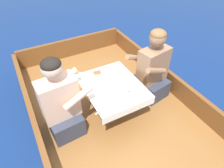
% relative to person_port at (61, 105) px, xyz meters
% --- Properties ---
extents(ground_plane, '(60.00, 60.00, 0.00)m').
position_rel_person_port_xyz_m(ground_plane, '(0.64, 0.11, -0.71)').
color(ground_plane, navy).
extents(boat_deck, '(1.97, 2.96, 0.30)m').
position_rel_person_port_xyz_m(boat_deck, '(0.64, 0.11, -0.56)').
color(boat_deck, brown).
rests_on(boat_deck, ground_plane).
extents(gunwale_port, '(0.06, 2.96, 0.29)m').
position_rel_person_port_xyz_m(gunwale_port, '(-0.32, 0.11, -0.27)').
color(gunwale_port, brown).
rests_on(gunwale_port, boat_deck).
extents(gunwale_starboard, '(0.06, 2.96, 0.29)m').
position_rel_person_port_xyz_m(gunwale_starboard, '(1.59, 0.11, -0.27)').
color(gunwale_starboard, brown).
rests_on(gunwale_starboard, boat_deck).
extents(bow_coaming, '(1.85, 0.06, 0.33)m').
position_rel_person_port_xyz_m(bow_coaming, '(0.64, 1.55, -0.25)').
color(bow_coaming, brown).
rests_on(bow_coaming, boat_deck).
extents(cockpit_table, '(0.67, 0.81, 0.44)m').
position_rel_person_port_xyz_m(cockpit_table, '(0.64, -0.01, -0.02)').
color(cockpit_table, '#B2B2B7').
rests_on(cockpit_table, boat_deck).
extents(person_port, '(0.54, 0.47, 1.01)m').
position_rel_person_port_xyz_m(person_port, '(0.00, 0.00, 0.00)').
color(person_port, '#333847').
rests_on(person_port, boat_deck).
extents(person_starboard, '(0.57, 0.51, 0.99)m').
position_rel_person_port_xyz_m(person_starboard, '(1.27, 0.03, -0.01)').
color(person_starboard, '#333847').
rests_on(person_starboard, boat_deck).
extents(plate_sandwich, '(0.20, 0.20, 0.01)m').
position_rel_person_port_xyz_m(plate_sandwich, '(0.56, 0.25, 0.03)').
color(plate_sandwich, white).
rests_on(plate_sandwich, cockpit_table).
extents(plate_bread, '(0.18, 0.18, 0.01)m').
position_rel_person_port_xyz_m(plate_bread, '(0.54, -0.08, 0.03)').
color(plate_bread, white).
rests_on(plate_bread, cockpit_table).
extents(sandwich, '(0.12, 0.09, 0.05)m').
position_rel_person_port_xyz_m(sandwich, '(0.56, 0.25, 0.06)').
color(sandwich, tan).
rests_on(sandwich, plate_sandwich).
extents(bowl_port_near, '(0.15, 0.15, 0.04)m').
position_rel_person_port_xyz_m(bowl_port_near, '(0.78, 0.27, 0.05)').
color(bowl_port_near, white).
rests_on(bowl_port_near, cockpit_table).
extents(bowl_starboard_near, '(0.14, 0.14, 0.04)m').
position_rel_person_port_xyz_m(bowl_starboard_near, '(0.79, -0.13, 0.05)').
color(bowl_starboard_near, white).
rests_on(bowl_starboard_near, cockpit_table).
extents(bowl_center_far, '(0.12, 0.12, 0.04)m').
position_rel_person_port_xyz_m(bowl_center_far, '(0.58, -0.33, 0.05)').
color(bowl_center_far, white).
rests_on(bowl_center_far, cockpit_table).
extents(coffee_cup_port, '(0.09, 0.06, 0.06)m').
position_rel_person_port_xyz_m(coffee_cup_port, '(0.64, 0.09, 0.06)').
color(coffee_cup_port, white).
rests_on(coffee_cup_port, cockpit_table).
extents(coffee_cup_starboard, '(0.09, 0.07, 0.06)m').
position_rel_person_port_xyz_m(coffee_cup_starboard, '(0.43, -0.32, 0.06)').
color(coffee_cup_starboard, white).
rests_on(coffee_cup_starboard, cockpit_table).
extents(utensil_knife_starboard, '(0.17, 0.02, 0.00)m').
position_rel_person_port_xyz_m(utensil_knife_starboard, '(0.79, 0.13, 0.03)').
color(utensil_knife_starboard, silver).
rests_on(utensil_knife_starboard, cockpit_table).
extents(utensil_fork_port, '(0.12, 0.15, 0.00)m').
position_rel_person_port_xyz_m(utensil_fork_port, '(0.78, -0.25, 0.03)').
color(utensil_fork_port, silver).
rests_on(utensil_fork_port, cockpit_table).
extents(utensil_spoon_starboard, '(0.16, 0.09, 0.01)m').
position_rel_person_port_xyz_m(utensil_spoon_starboard, '(0.37, -0.29, 0.03)').
color(utensil_spoon_starboard, silver).
rests_on(utensil_spoon_starboard, cockpit_table).
extents(utensil_spoon_port, '(0.11, 0.15, 0.01)m').
position_rel_person_port_xyz_m(utensil_spoon_port, '(0.41, 0.37, 0.03)').
color(utensil_spoon_port, silver).
rests_on(utensil_spoon_port, cockpit_table).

